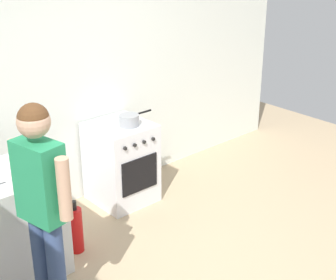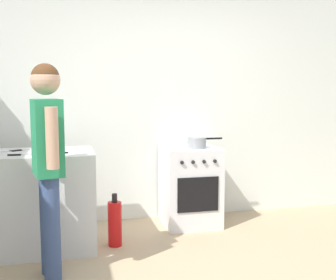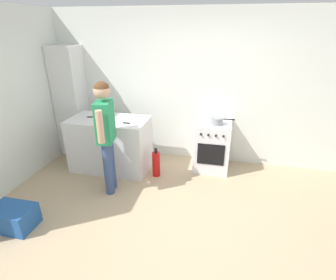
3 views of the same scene
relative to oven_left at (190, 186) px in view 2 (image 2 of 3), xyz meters
name	(u,v)px [view 2 (image 2 of 3)]	position (x,y,z in m)	size (l,w,h in m)	color
back_wall	(151,104)	(-0.35, 0.37, 0.87)	(6.00, 0.10, 2.60)	silver
counter_unit	(22,202)	(-1.70, -0.38, 0.02)	(1.30, 0.70, 0.90)	silver
oven_left	(190,186)	(0.00, 0.00, 0.00)	(0.58, 0.62, 0.85)	silver
pot	(197,143)	(0.05, -0.09, 0.48)	(0.38, 0.20, 0.12)	gray
knife_paring	(19,150)	(-1.72, -0.24, 0.48)	(0.19, 0.14, 0.01)	silver
knife_carving	(26,155)	(-1.63, -0.54, 0.48)	(0.33, 0.04, 0.01)	silver
knife_bread	(50,153)	(-1.44, -0.51, 0.48)	(0.35, 0.04, 0.01)	silver
person	(48,152)	(-1.43, -1.03, 0.57)	(0.26, 0.56, 1.66)	#384C7A
fire_extinguisher	(115,223)	(-0.87, -0.48, -0.21)	(0.13, 0.13, 0.50)	red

